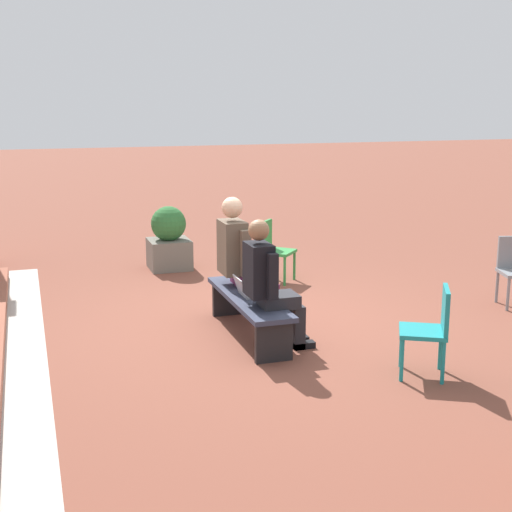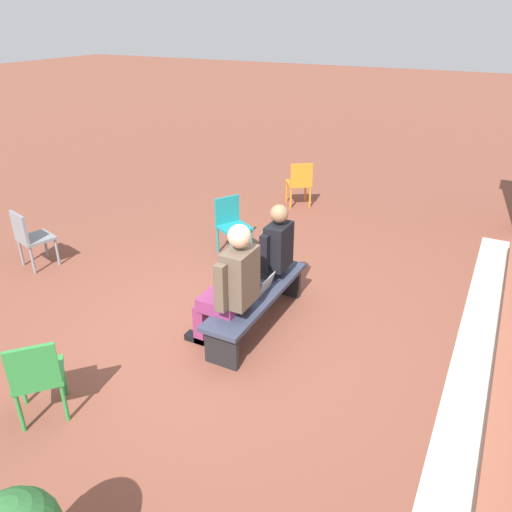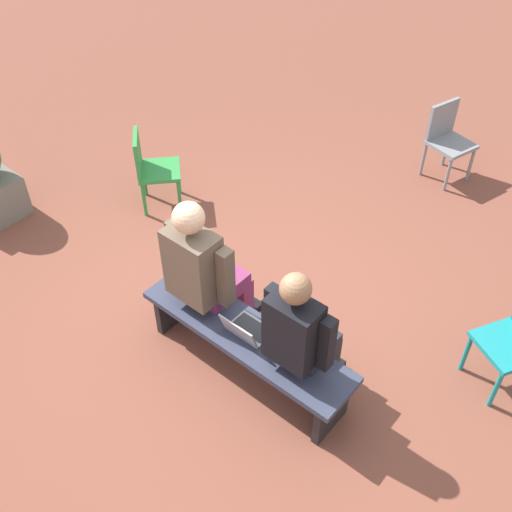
# 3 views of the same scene
# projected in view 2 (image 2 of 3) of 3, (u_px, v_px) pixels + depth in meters

# --- Properties ---
(ground_plane) EXTENTS (60.00, 60.00, 0.00)m
(ground_plane) POSITION_uv_depth(u_px,v_px,m) (226.00, 336.00, 5.58)
(ground_plane) COLOR brown
(concrete_strip) EXTENTS (7.78, 0.40, 0.01)m
(concrete_strip) POSITION_uv_depth(u_px,v_px,m) (467.00, 386.00, 4.84)
(concrete_strip) COLOR #B7B2A8
(concrete_strip) RESTS_ON ground
(bench) EXTENTS (1.80, 0.44, 0.45)m
(bench) POSITION_uv_depth(u_px,v_px,m) (258.00, 299.00, 5.62)
(bench) COLOR #33384C
(bench) RESTS_ON ground
(person_student) EXTENTS (0.54, 0.68, 1.34)m
(person_student) POSITION_uv_depth(u_px,v_px,m) (270.00, 254.00, 5.85)
(person_student) COLOR #232328
(person_student) RESTS_ON ground
(person_adult) EXTENTS (0.60, 0.76, 1.44)m
(person_adult) POSITION_uv_depth(u_px,v_px,m) (230.00, 285.00, 5.10)
(person_adult) COLOR #7F2D5B
(person_adult) RESTS_ON ground
(laptop) EXTENTS (0.32, 0.29, 0.21)m
(laptop) POSITION_uv_depth(u_px,v_px,m) (259.00, 288.00, 5.56)
(laptop) COLOR #9EA0A5
(laptop) RESTS_ON bench
(plastic_chair_foreground) EXTENTS (0.59, 0.59, 0.84)m
(plastic_chair_foreground) POSITION_uv_depth(u_px,v_px,m) (37.00, 375.00, 4.26)
(plastic_chair_foreground) COLOR #2D893D
(plastic_chair_foreground) RESTS_ON ground
(plastic_chair_by_pillar) EXTENTS (0.57, 0.57, 0.84)m
(plastic_chair_by_pillar) POSITION_uv_depth(u_px,v_px,m) (231.00, 222.00, 7.34)
(plastic_chair_by_pillar) COLOR teal
(plastic_chair_by_pillar) RESTS_ON ground
(plastic_chair_mid_courtyard) EXTENTS (0.59, 0.59, 0.84)m
(plastic_chair_mid_courtyard) POSITION_uv_depth(u_px,v_px,m) (300.00, 181.00, 9.09)
(plastic_chair_mid_courtyard) COLOR orange
(plastic_chair_mid_courtyard) RESTS_ON ground
(plastic_chair_far_right) EXTENTS (0.52, 0.52, 0.84)m
(plastic_chair_far_right) POSITION_uv_depth(u_px,v_px,m) (30.00, 236.00, 6.89)
(plastic_chair_far_right) COLOR gray
(plastic_chair_far_right) RESTS_ON ground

